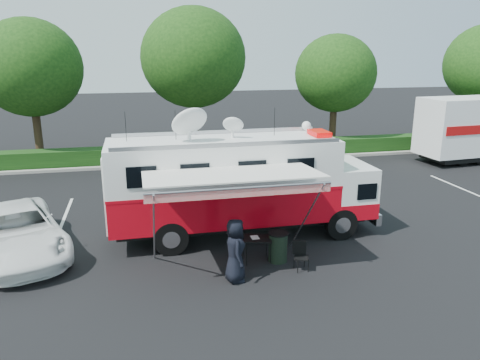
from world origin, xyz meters
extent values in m
plane|color=black|center=(0.00, 0.00, 0.00)|extent=(120.00, 120.00, 0.00)
cube|color=#9E998E|center=(4.00, 11.00, 0.07)|extent=(60.00, 0.35, 0.15)
cube|color=black|center=(4.00, 11.90, 0.50)|extent=(60.00, 1.20, 1.00)
cylinder|color=black|center=(-9.00, 13.00, 2.20)|extent=(0.44, 0.44, 4.40)
ellipsoid|color=#14380F|center=(-9.00, 13.00, 5.46)|extent=(5.63, 5.63, 5.35)
cylinder|color=black|center=(0.00, 13.00, 2.40)|extent=(0.44, 0.44, 4.80)
ellipsoid|color=#14380F|center=(0.00, 13.00, 5.95)|extent=(6.14, 6.14, 5.84)
cylinder|color=black|center=(9.00, 13.00, 2.00)|extent=(0.44, 0.44, 4.00)
ellipsoid|color=#14380F|center=(9.00, 13.00, 4.96)|extent=(5.12, 5.12, 4.86)
cylinder|color=black|center=(20.00, 13.00, 2.20)|extent=(0.44, 0.44, 4.40)
cube|color=silver|center=(-6.50, 3.00, 0.00)|extent=(0.12, 5.50, 0.01)
cube|color=silver|center=(-0.50, 3.00, 0.00)|extent=(0.12, 5.50, 0.01)
cube|color=silver|center=(5.50, 3.00, 0.00)|extent=(0.12, 5.50, 0.01)
cube|color=silver|center=(11.50, 3.00, 0.00)|extent=(0.12, 5.50, 0.01)
cube|color=black|center=(0.00, 0.00, 0.56)|extent=(8.73, 1.42, 0.30)
cylinder|color=black|center=(3.25, -1.12, 0.56)|extent=(1.12, 0.32, 1.12)
cylinder|color=black|center=(3.25, 1.12, 0.56)|extent=(1.12, 0.32, 1.12)
cylinder|color=black|center=(-2.64, -1.12, 0.56)|extent=(1.12, 0.32, 1.12)
cylinder|color=black|center=(-2.64, 1.12, 0.56)|extent=(1.12, 0.32, 1.12)
cube|color=silver|center=(4.62, 0.00, 0.61)|extent=(0.20, 2.54, 0.41)
cube|color=white|center=(3.86, 0.00, 1.57)|extent=(1.42, 2.54, 1.72)
cube|color=#BC0714|center=(3.86, 0.00, 0.96)|extent=(1.44, 2.56, 0.56)
cube|color=black|center=(4.52, 0.00, 1.88)|extent=(0.12, 2.24, 0.71)
cube|color=#BC0714|center=(-0.71, 0.00, 1.32)|extent=(7.71, 2.54, 1.22)
cube|color=#BC0714|center=(-0.71, 0.00, 1.93)|extent=(7.73, 2.56, 0.10)
cube|color=white|center=(-0.71, 0.00, 2.69)|extent=(7.71, 2.54, 1.42)
cube|color=silver|center=(-0.71, 0.00, 3.44)|extent=(7.71, 2.54, 0.08)
cube|color=#CC0505|center=(2.74, 0.00, 3.58)|extent=(0.56, 0.96, 0.16)
sphere|color=white|center=(2.64, 1.01, 3.68)|extent=(0.34, 0.34, 0.34)
ellipsoid|color=silver|center=(-1.83, -0.15, 4.16)|extent=(1.22, 1.22, 0.37)
ellipsoid|color=silver|center=(-0.30, 0.20, 3.96)|extent=(0.71, 0.71, 0.20)
cylinder|color=black|center=(-3.86, 0.41, 3.96)|extent=(0.02, 0.02, 1.01)
cylinder|color=black|center=(-2.23, 0.41, 3.96)|extent=(0.02, 0.02, 1.01)
cylinder|color=black|center=(1.22, 0.41, 3.96)|extent=(0.02, 0.02, 1.01)
cube|color=silver|center=(-0.91, -2.49, 2.94)|extent=(5.07, 2.43, 0.21)
cube|color=red|center=(-0.91, -3.68, 2.76)|extent=(5.07, 0.04, 0.28)
cylinder|color=#B2B2B7|center=(-0.91, -3.70, 2.88)|extent=(5.07, 0.07, 0.07)
cylinder|color=#B2B2B7|center=(-3.20, -2.56, 1.45)|extent=(0.05, 2.62, 2.93)
cylinder|color=#B2B2B7|center=(1.37, -2.56, 1.45)|extent=(0.05, 2.62, 2.93)
imported|color=white|center=(-7.46, -0.06, 0.00)|extent=(4.34, 6.17, 1.56)
imported|color=black|center=(-1.00, -3.32, 0.00)|extent=(0.62, 0.93, 1.87)
cube|color=black|center=(-0.08, -2.24, 0.77)|extent=(1.08, 0.89, 0.04)
cylinder|color=black|center=(-0.46, -2.48, 0.38)|extent=(0.02, 0.02, 0.77)
cylinder|color=black|center=(-0.46, -2.00, 0.38)|extent=(0.02, 0.02, 0.77)
cylinder|color=black|center=(0.30, -2.48, 0.38)|extent=(0.02, 0.02, 0.77)
cylinder|color=black|center=(0.30, -2.00, 0.38)|extent=(0.02, 0.02, 0.77)
cube|color=silver|center=(-0.13, -2.19, 0.79)|extent=(0.24, 0.33, 0.01)
cube|color=black|center=(1.07, -3.12, 0.42)|extent=(0.54, 0.54, 0.04)
cube|color=black|center=(1.07, -2.91, 0.65)|extent=(0.40, 0.20, 0.46)
cylinder|color=black|center=(0.91, -3.28, 0.21)|extent=(0.02, 0.02, 0.42)
cylinder|color=black|center=(0.91, -2.95, 0.21)|extent=(0.02, 0.02, 0.42)
cylinder|color=black|center=(1.24, -3.28, 0.21)|extent=(0.02, 0.02, 0.42)
cylinder|color=black|center=(1.24, -2.95, 0.21)|extent=(0.02, 0.02, 0.42)
cylinder|color=black|center=(0.58, -2.34, 0.45)|extent=(0.59, 0.59, 0.91)
cylinder|color=black|center=(0.58, -2.34, 0.93)|extent=(0.64, 0.64, 0.04)
cylinder|color=black|center=(14.55, 7.36, 0.51)|extent=(1.02, 0.30, 1.02)
cylinder|color=black|center=(14.55, 9.59, 0.51)|extent=(1.02, 0.30, 1.02)
cylinder|color=black|center=(15.77, 9.59, 0.51)|extent=(1.02, 0.30, 1.02)
camera|label=1|loc=(-3.53, -15.23, 6.40)|focal=35.00mm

